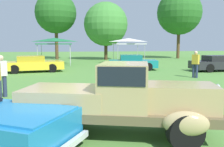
# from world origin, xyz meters

# --- Properties ---
(ground_plane) EXTENTS (120.00, 120.00, 0.00)m
(ground_plane) POSITION_xyz_m (0.00, 0.00, 0.00)
(ground_plane) COLOR #568C3D
(feature_pickup_truck) EXTENTS (4.74, 2.73, 1.70)m
(feature_pickup_truck) POSITION_xyz_m (0.60, -0.48, 0.87)
(feature_pickup_truck) COLOR brown
(feature_pickup_truck) RESTS_ON ground_plane
(show_car_yellow) EXTENTS (4.63, 2.48, 1.22)m
(show_car_yellow) POSITION_xyz_m (-3.51, 13.22, 0.60)
(show_car_yellow) COLOR yellow
(show_car_yellow) RESTS_ON ground_plane
(show_car_teal) EXTENTS (4.08, 2.19, 1.22)m
(show_car_teal) POSITION_xyz_m (4.29, 13.59, 0.60)
(show_car_teal) COLOR teal
(show_car_teal) RESTS_ON ground_plane
(show_car_charcoal) EXTENTS (4.57, 1.89, 1.22)m
(show_car_charcoal) POSITION_xyz_m (10.81, 11.68, 0.60)
(show_car_charcoal) COLOR #28282D
(show_car_charcoal) RESTS_ON ground_plane
(spectator_near_truck) EXTENTS (0.44, 0.46, 1.69)m
(spectator_near_truck) POSITION_xyz_m (7.08, 8.38, 0.91)
(spectator_near_truck) COLOR #283351
(spectator_near_truck) RESTS_ON ground_plane
(spectator_by_row) EXTENTS (0.47, 0.39, 1.69)m
(spectator_by_row) POSITION_xyz_m (-3.31, 4.29, 0.91)
(spectator_by_row) COLOR #283351
(spectator_by_row) RESTS_ON ground_plane
(canopy_tent_left_field) EXTENTS (3.38, 3.38, 2.71)m
(canopy_tent_left_field) POSITION_xyz_m (-2.31, 19.63, 2.42)
(canopy_tent_left_field) COLOR #B7B7BC
(canopy_tent_left_field) RESTS_ON ground_plane
(canopy_tent_center_field) EXTENTS (3.09, 3.09, 2.71)m
(canopy_tent_center_field) POSITION_xyz_m (5.32, 19.75, 2.42)
(canopy_tent_center_field) COLOR #B7B7BC
(canopy_tent_center_field) RESTS_ON ground_plane
(treeline_mid_left) EXTENTS (5.47, 5.47, 8.94)m
(treeline_mid_left) POSITION_xyz_m (-2.69, 28.31, 6.18)
(treeline_mid_left) COLOR brown
(treeline_mid_left) RESTS_ON ground_plane
(treeline_center) EXTENTS (5.73, 5.73, 7.53)m
(treeline_center) POSITION_xyz_m (3.80, 26.59, 4.65)
(treeline_center) COLOR #47331E
(treeline_center) RESTS_ON ground_plane
(treeline_mid_right) EXTENTS (6.24, 6.24, 9.61)m
(treeline_mid_right) POSITION_xyz_m (14.45, 27.75, 6.47)
(treeline_mid_right) COLOR brown
(treeline_mid_right) RESTS_ON ground_plane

